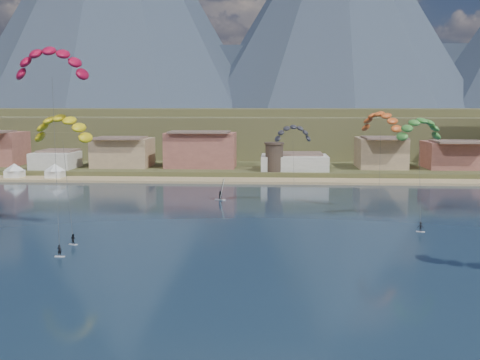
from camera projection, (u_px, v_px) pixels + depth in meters
The scene contains 13 objects.
ground at pixel (220, 325), 54.77m from camera, with size 2400.00×2400.00×0.00m, color black.
beach at pixel (256, 181), 159.66m from camera, with size 2200.00×12.00×0.90m.
land at pixel (270, 126), 609.07m from camera, with size 2200.00×900.00×4.00m.
foothills at pixel (310, 131), 282.33m from camera, with size 940.00×210.00×18.00m.
mountain_ridge at pixel (263, 20), 851.65m from camera, with size 2060.00×480.00×400.00m.
town at pixel (130, 148), 176.96m from camera, with size 400.00×24.00×12.00m.
watchtower at pixel (274, 157), 166.49m from camera, with size 5.82×5.82×8.60m.
kitesurfer_red at pixel (51, 58), 90.19m from camera, with size 12.51×17.51×32.65m.
kitesurfer_yellow at pixel (62, 124), 95.52m from camera, with size 11.66×14.65×21.94m.
kitesurfer_green at pixel (420, 126), 102.52m from camera, with size 9.85×13.62×20.29m.
distant_kite_dark at pixel (293, 131), 120.82m from camera, with size 8.46×6.11×18.65m.
distant_kite_orange at pixel (381, 118), 114.58m from camera, with size 8.93×9.35×21.52m.
windsurfer at pixel (221, 193), 128.01m from camera, with size 3.00×3.03×4.79m.
Camera 1 is at (5.24, -52.30, 20.93)m, focal length 42.41 mm.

